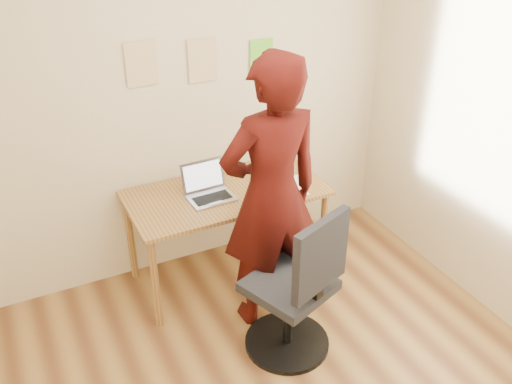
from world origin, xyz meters
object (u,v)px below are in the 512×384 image
desk (226,202)px  laptop (208,190)px  office_chair (297,295)px  person (271,197)px  phone (276,194)px

desk → laptop: size_ratio=4.27×
office_chair → person: 0.63m
phone → office_chair: (-0.22, -0.72, -0.29)m
laptop → person: (0.22, -0.51, 0.15)m
desk → office_chair: office_chair is taller
laptop → desk: bearing=-1.3°
phone → office_chair: size_ratio=0.14×
laptop → phone: size_ratio=2.18×
phone → desk: bearing=114.1°
desk → laptop: (-0.13, -0.00, 0.14)m
office_chair → person: (0.02, 0.40, 0.49)m
desk → office_chair: 0.94m
desk → office_chair: size_ratio=1.31×
laptop → person: person is taller
laptop → office_chair: size_ratio=0.31×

